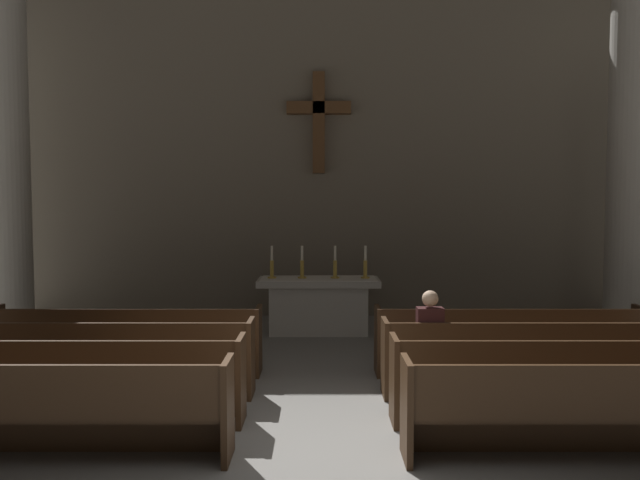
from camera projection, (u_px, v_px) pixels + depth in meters
ground_plane at (319, 459)px, 5.82m from camera, size 80.00×80.00×0.00m
pew_left_row_1 at (31, 410)px, 5.76m from camera, size 3.72×0.50×0.95m
pew_left_row_2 at (73, 380)px, 6.72m from camera, size 3.72×0.50×0.95m
pew_left_row_3 at (104, 358)px, 7.68m from camera, size 3.72×0.50×0.95m
pew_left_row_4 at (128, 340)px, 8.64m from camera, size 3.72×0.50×0.95m
pew_right_row_1 at (607, 410)px, 5.74m from camera, size 3.72×0.50×0.95m
pew_right_row_2 at (566, 380)px, 6.70m from camera, size 3.72×0.50×0.95m
pew_right_row_3 at (535, 358)px, 7.66m from camera, size 3.72×0.50×0.95m
pew_right_row_4 at (512, 341)px, 8.62m from camera, size 3.72×0.50×0.95m
column_left_second at (10, 161)px, 11.24m from camera, size 1.15×1.15×6.43m
column_right_second at (632, 161)px, 11.21m from camera, size 1.15×1.15×6.43m
altar at (320, 304)px, 11.37m from camera, size 2.20×0.90×1.01m
candlestick_outer_left at (273, 268)px, 11.34m from camera, size 0.16×0.16×0.59m
candlestick_inner_left at (304, 268)px, 11.33m from camera, size 0.16×0.16×0.59m
candlestick_inner_right at (337, 268)px, 11.33m from camera, size 0.16×0.16×0.59m
candlestick_outer_right at (367, 268)px, 11.33m from camera, size 0.16×0.16×0.59m
apse_with_cross at (320, 142)px, 13.05m from camera, size 12.43×0.50×7.29m
lone_worshipper at (430, 340)px, 7.69m from camera, size 0.32×0.43×1.32m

